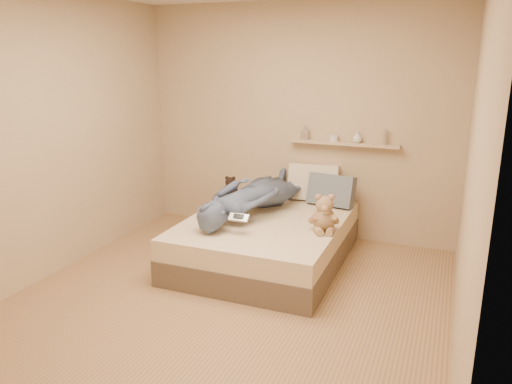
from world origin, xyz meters
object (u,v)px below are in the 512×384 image
at_px(teddy_bear, 324,216).
at_px(person, 253,195).
at_px(pillow_grey, 331,190).
at_px(pillow_cream, 313,182).
at_px(bed, 266,240).
at_px(game_console, 239,217).
at_px(wall_shelf, 344,143).
at_px(dark_plush, 231,189).

xyz_separation_m(teddy_bear, person, (-0.81, 0.25, 0.05)).
bearing_deg(pillow_grey, pillow_cream, 149.62).
height_order(bed, teddy_bear, teddy_bear).
bearing_deg(bed, game_console, -98.63).
relative_size(bed, person, 1.16).
relative_size(bed, teddy_bear, 5.21).
height_order(pillow_grey, wall_shelf, wall_shelf).
distance_m(dark_plush, pillow_grey, 1.13).
bearing_deg(pillow_grey, dark_plush, -171.13).
relative_size(bed, wall_shelf, 1.58).
relative_size(teddy_bear, pillow_grey, 0.73).
bearing_deg(teddy_bear, person, 162.77).
distance_m(bed, dark_plush, 0.88).
bearing_deg(teddy_bear, wall_shelf, 93.91).
relative_size(pillow_cream, wall_shelf, 0.46).
xyz_separation_m(bed, person, (-0.19, 0.11, 0.42)).
xyz_separation_m(teddy_bear, dark_plush, (-1.25, 0.66, -0.04)).
bearing_deg(person, pillow_grey, -126.72).
bearing_deg(pillow_cream, dark_plush, -160.31).
xyz_separation_m(dark_plush, pillow_cream, (0.88, 0.31, 0.09)).
height_order(teddy_bear, pillow_cream, pillow_cream).
bearing_deg(dark_plush, teddy_bear, -27.62).
bearing_deg(bed, person, 149.58).
bearing_deg(wall_shelf, person, -132.85).
relative_size(pillow_grey, person, 0.31).
bearing_deg(pillow_grey, teddy_bear, -80.73).
bearing_deg(pillow_grey, game_console, -115.18).
xyz_separation_m(bed, wall_shelf, (0.55, 0.91, 0.88)).
bearing_deg(game_console, dark_plush, 118.41).
bearing_deg(person, dark_plush, -29.74).
bearing_deg(pillow_cream, person, -121.33).
distance_m(pillow_cream, wall_shelf, 0.55).
bearing_deg(bed, wall_shelf, 58.82).
height_order(dark_plush, pillow_cream, pillow_cream).
xyz_separation_m(person, wall_shelf, (0.74, 0.80, 0.45)).
relative_size(game_console, wall_shelf, 0.15).
bearing_deg(pillow_cream, bed, -106.60).
bearing_deg(dark_plush, person, -42.47).
height_order(bed, game_console, game_console).
xyz_separation_m(bed, teddy_bear, (0.62, -0.14, 0.38)).
xyz_separation_m(bed, pillow_cream, (0.25, 0.83, 0.43)).
bearing_deg(wall_shelf, pillow_cream, -165.37).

